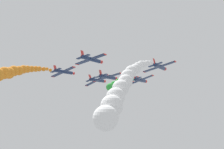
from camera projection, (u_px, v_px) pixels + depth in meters
airplane_lead at (127, 81)px, 90.53m from camera, size 9.09×10.35×3.65m
airplane_left_inner at (97, 80)px, 86.01m from camera, size 8.97×10.35×4.00m
airplane_right_inner at (140, 80)px, 79.52m from camera, size 9.18×10.35×3.48m
smoke_trail_right_inner at (118, 83)px, 65.85m from camera, size 2.90×13.57×4.52m
airplane_left_outer at (108, 77)px, 73.91m from camera, size 9.40×10.35×3.07m
airplane_right_outer at (64, 72)px, 81.77m from camera, size 9.21×10.35×3.44m
smoke_trail_right_outer at (14, 72)px, 62.13m from camera, size 3.47×21.58×5.55m
airplane_trailing at (160, 67)px, 68.44m from camera, size 9.32×10.35×3.24m
smoke_trail_trailing at (121, 91)px, 40.51m from camera, size 4.86×31.39×14.04m
airplane_high_slot at (92, 59)px, 67.19m from camera, size 9.39×10.35×3.09m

